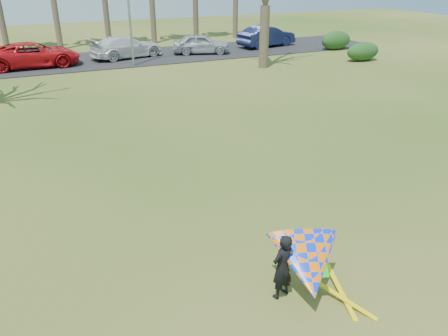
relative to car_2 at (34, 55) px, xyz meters
name	(u,v)px	position (x,y,z in m)	size (l,w,h in m)	color
ground	(255,236)	(4.22, -24.20, -0.88)	(100.00, 100.00, 0.00)	#1F480F
parking_strip	(97,60)	(4.22, 0.80, -0.85)	(46.00, 7.00, 0.06)	black
hedge_near	(363,51)	(21.92, -7.11, -0.21)	(2.68, 1.22, 1.34)	#1A3E16
hedge_far	(336,40)	(22.98, -2.51, -0.14)	(2.69, 1.26, 1.49)	#183D16
car_2	(34,55)	(0.00, 0.00, 0.00)	(2.73, 5.92, 1.64)	red
car_3	(126,47)	(6.43, 0.78, -0.03)	(2.21, 5.43, 1.58)	silver
car_4	(201,44)	(12.10, 0.07, -0.07)	(1.77, 4.40, 1.50)	#A3A7B1
car_5	(267,36)	(18.36, 0.86, 0.03)	(1.80, 5.15, 1.70)	#161D43
kite_flyer	(306,264)	(4.09, -26.61, -0.04)	(2.13, 2.39, 2.02)	black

